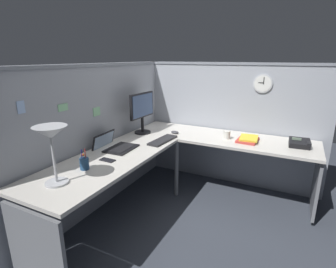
% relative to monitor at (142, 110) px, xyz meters
% --- Properties ---
extents(ground_plane, '(6.80, 6.80, 0.00)m').
position_rel_monitor_xyz_m(ground_plane, '(-0.18, -0.64, -1.02)').
color(ground_plane, '#383D47').
extents(cubicle_wall_back, '(2.57, 0.12, 1.58)m').
position_rel_monitor_xyz_m(cubicle_wall_back, '(-0.55, 0.23, -0.23)').
color(cubicle_wall_back, '#999EA8').
rests_on(cubicle_wall_back, ground).
extents(cubicle_wall_right, '(0.12, 2.37, 1.58)m').
position_rel_monitor_xyz_m(cubicle_wall_right, '(0.69, -0.90, -0.23)').
color(cubicle_wall_right, '#999EA8').
rests_on(cubicle_wall_right, ground).
extents(desk, '(2.35, 2.15, 0.73)m').
position_rel_monitor_xyz_m(desk, '(-0.33, -0.69, -0.39)').
color(desk, beige).
rests_on(desk, ground).
extents(monitor, '(0.46, 0.20, 0.50)m').
position_rel_monitor_xyz_m(monitor, '(0.00, 0.00, 0.00)').
color(monitor, black).
rests_on(monitor, desk).
extents(laptop, '(0.36, 0.40, 0.22)m').
position_rel_monitor_xyz_m(laptop, '(-0.61, -0.02, -0.27)').
color(laptop, black).
rests_on(laptop, desk).
extents(keyboard, '(0.44, 0.17, 0.02)m').
position_rel_monitor_xyz_m(keyboard, '(-0.18, -0.38, -0.28)').
color(keyboard, '#232326').
rests_on(keyboard, desk).
extents(computer_mouse, '(0.06, 0.10, 0.03)m').
position_rel_monitor_xyz_m(computer_mouse, '(0.15, -0.37, -0.28)').
color(computer_mouse, '#38383D').
rests_on(computer_mouse, desk).
extents(desk_lamp_dome, '(0.24, 0.24, 0.44)m').
position_rel_monitor_xyz_m(desk_lamp_dome, '(-1.45, -0.15, 0.07)').
color(desk_lamp_dome, '#B7BABF').
rests_on(desk_lamp_dome, desk).
extents(pen_cup, '(0.08, 0.08, 0.18)m').
position_rel_monitor_xyz_m(pen_cup, '(-1.16, -0.15, -0.24)').
color(pen_cup, navy).
rests_on(pen_cup, desk).
extents(cell_phone, '(0.07, 0.15, 0.01)m').
position_rel_monitor_xyz_m(cell_phone, '(-0.92, -0.19, -0.29)').
color(cell_phone, black).
rests_on(cell_phone, desk).
extents(office_phone, '(0.20, 0.22, 0.11)m').
position_rel_monitor_xyz_m(office_phone, '(0.30, -1.76, -0.26)').
color(office_phone, black).
rests_on(office_phone, desk).
extents(book_stack, '(0.30, 0.23, 0.04)m').
position_rel_monitor_xyz_m(book_stack, '(0.26, -1.24, -0.27)').
color(book_stack, '#BF3F38').
rests_on(book_stack, desk).
extents(coffee_mug, '(0.08, 0.08, 0.10)m').
position_rel_monitor_xyz_m(coffee_mug, '(0.23, -1.00, -0.25)').
color(coffee_mug, silver).
rests_on(coffee_mug, desk).
extents(wall_clock, '(0.04, 0.22, 0.22)m').
position_rel_monitor_xyz_m(wall_clock, '(0.63, -1.29, 0.32)').
color(wall_clock, '#B7BABF').
extents(pinned_note_leftmost, '(0.10, 0.00, 0.09)m').
position_rel_monitor_xyz_m(pinned_note_leftmost, '(-0.60, 0.18, 0.07)').
color(pinned_note_leftmost, '#8CCC99').
extents(pinned_note_middle, '(0.06, 0.00, 0.10)m').
position_rel_monitor_xyz_m(pinned_note_middle, '(-1.42, 0.18, 0.25)').
color(pinned_note_middle, '#99B7E5').
extents(pinned_note_rightmost, '(0.11, 0.00, 0.07)m').
position_rel_monitor_xyz_m(pinned_note_rightmost, '(-1.03, 0.18, 0.19)').
color(pinned_note_rightmost, '#8CCC99').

